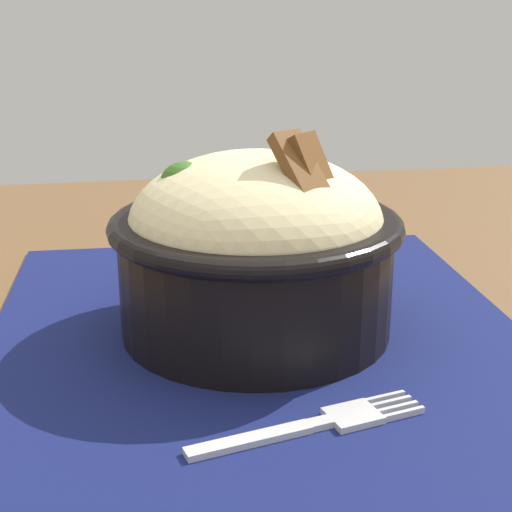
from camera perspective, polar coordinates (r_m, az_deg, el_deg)
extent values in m
cube|color=brown|center=(0.45, 1.48, -11.17)|extent=(1.05, 0.98, 0.03)
cylinder|color=brown|center=(1.15, 18.57, -13.10)|extent=(0.04, 0.04, 0.69)
cube|color=#11194C|center=(0.47, 0.32, -7.12)|extent=(0.44, 0.36, 0.00)
cylinder|color=black|center=(0.48, 0.00, -1.31)|extent=(0.17, 0.17, 0.08)
torus|color=black|center=(0.47, 0.00, 2.37)|extent=(0.18, 0.18, 0.01)
ellipsoid|color=beige|center=(0.47, 0.00, 2.49)|extent=(0.22, 0.22, 0.09)
sphere|color=#34621F|center=(0.46, -5.38, 5.17)|extent=(0.03, 0.03, 0.03)
sphere|color=#34621F|center=(0.49, 2.50, 5.75)|extent=(0.03, 0.03, 0.03)
cylinder|color=orange|center=(0.44, 1.03, 3.94)|extent=(0.03, 0.01, 0.01)
cylinder|color=orange|center=(0.45, -0.73, 4.36)|extent=(0.03, 0.01, 0.01)
cylinder|color=orange|center=(0.48, 0.30, 5.27)|extent=(0.01, 0.03, 0.01)
cube|color=brown|center=(0.43, 3.78, 5.78)|extent=(0.05, 0.04, 0.05)
cube|color=brown|center=(0.44, 4.64, 5.74)|extent=(0.04, 0.04, 0.05)
cube|color=silver|center=(0.38, -0.51, -13.63)|extent=(0.02, 0.07, 0.00)
cube|color=silver|center=(0.39, 4.81, -12.39)|extent=(0.01, 0.01, 0.00)
cube|color=silver|center=(0.40, 7.27, -11.78)|extent=(0.03, 0.03, 0.00)
cube|color=silver|center=(0.41, 11.03, -11.54)|extent=(0.01, 0.02, 0.00)
cube|color=silver|center=(0.41, 10.56, -11.17)|extent=(0.01, 0.02, 0.00)
cube|color=silver|center=(0.41, 10.09, -10.80)|extent=(0.01, 0.02, 0.00)
cube|color=silver|center=(0.42, 9.64, -10.44)|extent=(0.01, 0.02, 0.00)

